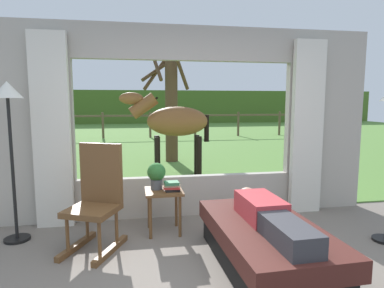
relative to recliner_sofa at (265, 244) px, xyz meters
The scene contains 15 objects.
back_wall_with_window 1.95m from the recliner_sofa, 108.02° to the left, with size 5.20×0.12×2.55m.
curtain_panel_left 2.81m from the recliner_sofa, 146.85° to the left, with size 0.44×0.10×2.40m, color silver.
curtain_panel_right 2.10m from the recliner_sofa, 50.74° to the left, with size 0.44×0.10×2.40m, color silver.
outdoor_pasture_lawn 12.49m from the recliner_sofa, 92.36° to the left, with size 36.00×21.68×0.02m, color #568438.
distant_hill_ridge 22.35m from the recliner_sofa, 91.32° to the left, with size 36.00×2.00×2.40m, color #466524.
recliner_sofa is the anchor object (origin of this frame).
reclining_person 0.31m from the recliner_sofa, 90.00° to the right, with size 0.36×1.43×0.22m.
rocking_chair 1.80m from the recliner_sofa, 156.18° to the left, with size 0.70×0.81×1.12m.
side_table 1.35m from the recliner_sofa, 131.21° to the left, with size 0.44×0.44×0.52m.
potted_plant 1.51m from the recliner_sofa, 132.04° to the left, with size 0.22×0.22×0.32m.
book_stack 1.27m from the recliner_sofa, 129.96° to the left, with size 0.21×0.16×0.11m.
floor_lamp_left 3.01m from the recliner_sofa, 157.60° to the left, with size 0.32×0.32×1.78m.
horse 4.00m from the recliner_sofa, 96.16° to the left, with size 1.81×0.60×1.73m.
pasture_tree 5.92m from the recliner_sofa, 92.65° to the left, with size 1.25×1.25×3.09m.
pasture_fence_line 11.75m from the recliner_sofa, 92.51° to the left, with size 16.10×0.10×1.10m.
Camera 1 is at (-0.69, -2.17, 1.56)m, focal length 31.13 mm.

